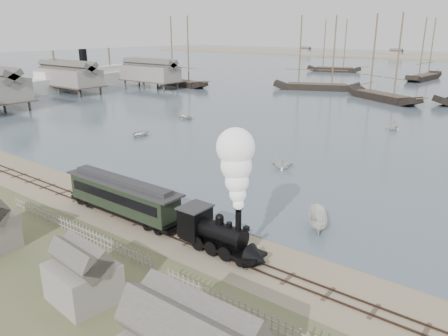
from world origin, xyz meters
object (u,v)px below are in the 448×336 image
Objects in this scene: steamship at (84,68)px; beached_dinghy at (137,203)px; locomotive at (230,203)px; passenger_coach at (123,196)px.

beached_dinghy is at bearing -128.81° from steamship.
beached_dinghy is at bearing 170.72° from locomotive.
locomotive reaches higher than beached_dinghy.
locomotive is 0.19× the size of steamship.
passenger_coach is 0.27× the size of steamship.
steamship is (-82.82, 54.68, 3.38)m from passenger_coach.
locomotive is at bearing 0.00° from passenger_coach.
steamship is at bearing 146.57° from passenger_coach.
passenger_coach is 3.02× the size of beached_dinghy.
locomotive is at bearing -95.75° from beached_dinghy.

